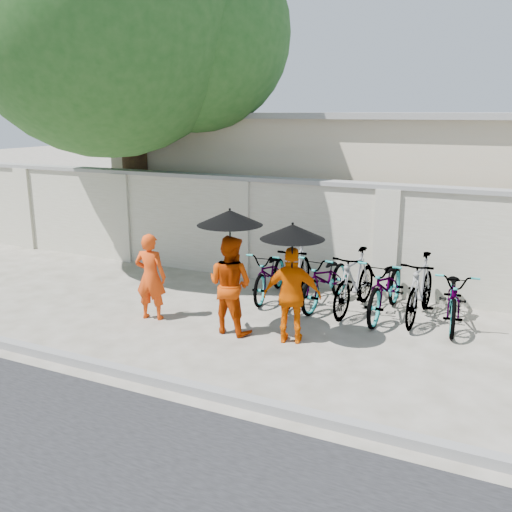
% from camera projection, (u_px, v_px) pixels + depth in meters
% --- Properties ---
extents(ground, '(80.00, 80.00, 0.00)m').
position_uv_depth(ground, '(207.00, 335.00, 8.79)').
color(ground, '#A59D90').
extents(kerb, '(40.00, 0.16, 0.12)m').
position_uv_depth(kerb, '(139.00, 376.00, 7.29)').
color(kerb, gray).
rests_on(kerb, ground).
extents(compound_wall, '(20.00, 0.30, 2.00)m').
position_uv_depth(compound_wall, '(336.00, 237.00, 10.92)').
color(compound_wall, beige).
rests_on(compound_wall, ground).
extents(building_behind, '(14.00, 6.00, 3.20)m').
position_uv_depth(building_behind, '(426.00, 186.00, 13.67)').
color(building_behind, '#BDB298').
rests_on(building_behind, ground).
extents(shade_tree, '(6.70, 6.20, 8.20)m').
position_uv_depth(shade_tree, '(121.00, 23.00, 11.68)').
color(shade_tree, '#492E1A').
rests_on(shade_tree, ground).
extents(monk_left, '(0.58, 0.44, 1.44)m').
position_uv_depth(monk_left, '(151.00, 277.00, 9.32)').
color(monk_left, '#E7410D').
rests_on(monk_left, ground).
extents(monk_center, '(0.81, 0.66, 1.54)m').
position_uv_depth(monk_center, '(230.00, 284.00, 8.74)').
color(monk_center, '#B73503').
rests_on(monk_center, ground).
extents(parasol_center, '(0.98, 0.98, 1.07)m').
position_uv_depth(parasol_center, '(230.00, 218.00, 8.39)').
color(parasol_center, black).
rests_on(parasol_center, ground).
extents(monk_right, '(0.92, 0.57, 1.45)m').
position_uv_depth(monk_right, '(292.00, 295.00, 8.35)').
color(monk_right, '#D85400').
rests_on(monk_right, ground).
extents(parasol_right, '(0.93, 0.93, 0.98)m').
position_uv_depth(parasol_right, '(292.00, 232.00, 8.03)').
color(parasol_right, black).
rests_on(parasol_right, ground).
extents(bike_0, '(0.82, 1.80, 0.91)m').
position_uv_depth(bike_0, '(270.00, 273.00, 10.47)').
color(bike_0, gray).
rests_on(bike_0, ground).
extents(bike_1, '(0.72, 1.85, 1.08)m').
position_uv_depth(bike_1, '(297.00, 273.00, 10.19)').
color(bike_1, gray).
rests_on(bike_1, ground).
extents(bike_2, '(0.81, 1.90, 0.97)m').
position_uv_depth(bike_2, '(326.00, 279.00, 10.01)').
color(bike_2, gray).
rests_on(bike_2, ground).
extents(bike_3, '(0.67, 1.83, 1.08)m').
position_uv_depth(bike_3, '(355.00, 281.00, 9.69)').
color(bike_3, gray).
rests_on(bike_3, ground).
extents(bike_4, '(0.73, 1.99, 1.04)m').
position_uv_depth(bike_4, '(386.00, 286.00, 9.47)').
color(bike_4, gray).
rests_on(bike_4, ground).
extents(bike_5, '(0.58, 1.82, 1.08)m').
position_uv_depth(bike_5, '(420.00, 288.00, 9.30)').
color(bike_5, gray).
rests_on(bike_5, ground).
extents(bike_6, '(0.88, 1.91, 0.97)m').
position_uv_depth(bike_6, '(454.00, 296.00, 9.08)').
color(bike_6, gray).
rests_on(bike_6, ground).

